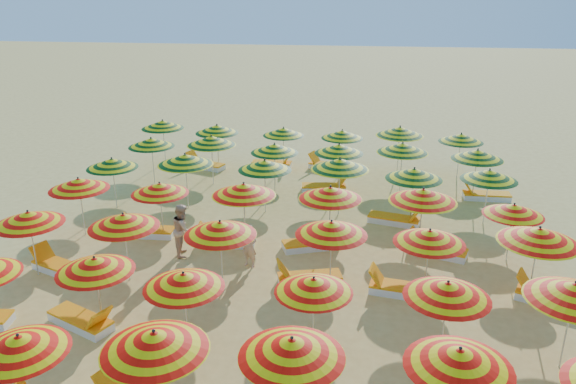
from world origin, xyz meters
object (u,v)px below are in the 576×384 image
object	(u,v)px
umbrella_38	(284,132)
umbrella_23	(514,210)
umbrella_27	(340,164)
umbrella_8	(184,280)
umbrella_41	(461,138)
umbrella_2	(155,341)
lounger_11	(550,298)
umbrella_20	(244,190)
umbrella_33	(339,149)
lounger_21	(328,166)
umbrella_4	(459,358)
lounger_10	(401,289)
umbrella_12	(29,218)
lounger_9	(308,278)
beachgoer_a	(249,246)
umbrella_7	(95,265)
lounger_20	(273,164)
umbrella_9	(314,285)
umbrella_36	(163,124)
beachgoer_b	(183,230)
lounger_15	(436,250)
umbrella_30	(151,142)
umbrella_18	(79,184)
umbrella_40	(400,131)
umbrella_19	(160,188)
lounger_8	(59,267)
umbrella_28	(414,174)
umbrella_22	(423,195)
umbrella_24	(112,163)
umbrella_11	(574,292)
umbrella_13	(124,221)
umbrella_16	(430,237)
lounger_19	(205,165)
lounger_7	(82,321)
umbrella_21	(330,193)
lounger_18	(485,195)
lounger_14	(312,244)
umbrella_14	(220,228)
umbrella_39	(342,134)
lounger_12	(146,231)
lounger_17	(325,187)
lounger_13	(225,241)
umbrella_15	(331,228)
lounger_16	(395,219)
umbrella_29	(489,175)
umbrella_35	(477,155)
umbrella_37	(217,129)
umbrella_32	(275,148)

from	to	relation	value
umbrella_38	umbrella_23	bearing A→B (deg)	-45.17
umbrella_27	umbrella_8	bearing A→B (deg)	-110.15
umbrella_41	umbrella_2	bearing A→B (deg)	-116.14
lounger_11	umbrella_20	bearing A→B (deg)	7.74
umbrella_33	umbrella_27	bearing A→B (deg)	-86.55
lounger_21	umbrella_20	bearing A→B (deg)	95.66
umbrella_4	lounger_10	world-z (taller)	umbrella_4
umbrella_12	lounger_9	distance (m)	7.67
lounger_10	beachgoer_a	world-z (taller)	beachgoer_a
umbrella_7	lounger_20	bearing A→B (deg)	80.97
umbrella_9	lounger_11	size ratio (longest dim) A/B	1.13
umbrella_36	beachgoer_b	size ratio (longest dim) A/B	1.29
umbrella_41	lounger_15	xyz separation A→B (m)	(-1.69, -7.44, -1.54)
umbrella_30	umbrella_33	world-z (taller)	umbrella_33
umbrella_18	umbrella_40	distance (m)	12.78
umbrella_19	lounger_8	size ratio (longest dim) A/B	1.16
umbrella_20	umbrella_28	xyz separation A→B (m)	(5.19, 2.35, -0.05)
umbrella_22	lounger_8	bearing A→B (deg)	-165.81
umbrella_24	umbrella_12	bearing A→B (deg)	-90.96
umbrella_11	umbrella_13	distance (m)	10.73
umbrella_16	lounger_19	distance (m)	13.00
umbrella_28	umbrella_30	world-z (taller)	umbrella_28
umbrella_38	lounger_7	size ratio (longest dim) A/B	1.26
umbrella_21	umbrella_23	distance (m)	5.21
umbrella_20	lounger_18	xyz separation A→B (m)	(8.13, 5.03, -1.66)
lounger_14	umbrella_14	bearing A→B (deg)	-148.80
umbrella_13	umbrella_20	bearing A→B (deg)	43.99
umbrella_20	beachgoer_b	size ratio (longest dim) A/B	1.46
umbrella_28	umbrella_33	xyz separation A→B (m)	(-2.58, 2.73, -0.03)
umbrella_39	lounger_11	bearing A→B (deg)	-60.14
umbrella_28	umbrella_39	world-z (taller)	umbrella_28
umbrella_28	lounger_19	world-z (taller)	umbrella_28
umbrella_36	umbrella_28	bearing A→B (deg)	-27.66
beachgoer_a	lounger_21	bearing A→B (deg)	97.62
lounger_12	lounger_17	distance (m)	7.28
lounger_11	lounger_17	size ratio (longest dim) A/B	1.02
umbrella_12	lounger_13	distance (m)	5.58
umbrella_27	lounger_9	xyz separation A→B (m)	(-0.57, -4.94, -1.70)
umbrella_15	lounger_16	xyz separation A→B (m)	(1.91, 4.58, -1.59)
umbrella_27	beachgoer_a	world-z (taller)	umbrella_27
umbrella_9	umbrella_41	distance (m)	13.42
umbrella_9	umbrella_11	size ratio (longest dim) A/B	1.00
umbrella_21	lounger_21	xyz separation A→B (m)	(-0.56, 7.70, -1.63)
umbrella_33	umbrella_29	bearing A→B (deg)	-25.68
umbrella_39	lounger_20	size ratio (longest dim) A/B	1.29
umbrella_35	lounger_20	world-z (taller)	umbrella_35
umbrella_23	umbrella_37	size ratio (longest dim) A/B	0.96
umbrella_11	umbrella_9	bearing A→B (deg)	-179.50
umbrella_32	lounger_11	xyz separation A→B (m)	(8.17, -7.26, -1.56)
umbrella_19	umbrella_35	xyz separation A→B (m)	(10.32, 4.70, 0.11)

